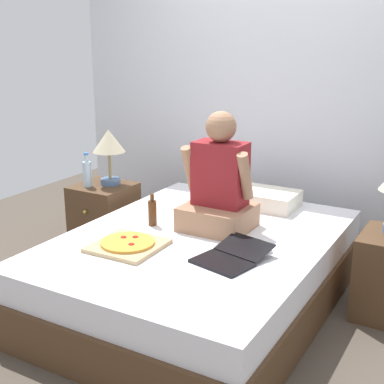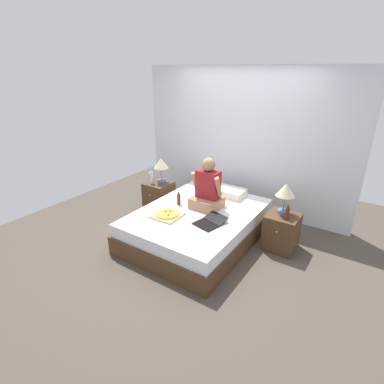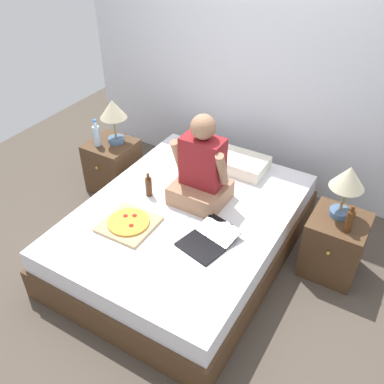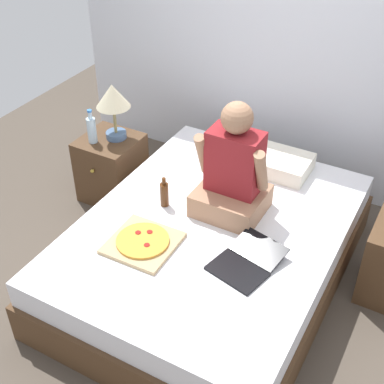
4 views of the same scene
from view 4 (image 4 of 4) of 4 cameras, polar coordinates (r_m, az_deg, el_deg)
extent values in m
plane|color=#4C4238|center=(3.77, 2.01, -8.88)|extent=(5.93, 5.93, 0.00)
cube|color=silver|center=(4.23, 11.68, 15.98)|extent=(3.93, 0.12, 2.50)
cube|color=#4C331E|center=(3.67, 2.06, -7.34)|extent=(1.62, 2.13, 0.28)
cube|color=white|center=(3.51, 2.14, -4.59)|extent=(1.57, 2.07, 0.19)
cube|color=#4C331E|center=(4.38, -8.56, 2.57)|extent=(0.44, 0.44, 0.54)
sphere|color=gold|center=(4.17, -10.58, 2.21)|extent=(0.03, 0.03, 0.03)
cylinder|color=#4C6B93|center=(4.24, -8.08, 6.06)|extent=(0.16, 0.16, 0.05)
cylinder|color=olive|center=(4.17, -8.24, 7.66)|extent=(0.02, 0.02, 0.22)
cone|color=beige|center=(4.08, -8.48, 10.12)|extent=(0.26, 0.26, 0.18)
cylinder|color=silver|center=(4.17, -10.64, 6.48)|extent=(0.07, 0.07, 0.20)
cylinder|color=silver|center=(4.11, -10.84, 8.04)|extent=(0.03, 0.03, 0.06)
cylinder|color=blue|center=(4.09, -10.90, 8.49)|extent=(0.04, 0.04, 0.02)
cube|color=silver|center=(3.97, 8.79, 3.19)|extent=(0.52, 0.34, 0.12)
cube|color=#A37556|center=(3.52, 4.14, -0.91)|extent=(0.44, 0.40, 0.16)
cube|color=maroon|center=(3.38, 4.57, 3.27)|extent=(0.34, 0.20, 0.42)
sphere|color=#A37556|center=(3.22, 4.83, 7.89)|extent=(0.20, 0.20, 0.20)
cylinder|color=#A37556|center=(3.40, 1.17, 4.07)|extent=(0.07, 0.18, 0.32)
cylinder|color=#A37556|center=(3.27, 7.38, 2.21)|extent=(0.07, 0.18, 0.32)
cube|color=black|center=(3.13, 4.81, -8.42)|extent=(0.36, 0.29, 0.02)
cube|color=black|center=(3.23, 7.14, -6.04)|extent=(0.35, 0.26, 0.06)
cube|color=tan|center=(3.31, -5.26, -5.45)|extent=(0.41, 0.41, 0.03)
cylinder|color=gold|center=(3.29, -5.28, -5.18)|extent=(0.33, 0.33, 0.02)
cylinder|color=maroon|center=(3.34, -5.78, -4.32)|extent=(0.04, 0.04, 0.00)
cylinder|color=maroon|center=(3.25, -4.84, -5.65)|extent=(0.04, 0.04, 0.00)
cylinder|color=maroon|center=(3.34, -4.54, -4.26)|extent=(0.04, 0.04, 0.00)
cylinder|color=#4C2811|center=(3.56, -2.96, -0.29)|extent=(0.06, 0.06, 0.17)
cylinder|color=#4C2811|center=(3.49, -3.02, 1.16)|extent=(0.03, 0.03, 0.05)
camera|label=1|loc=(1.12, 47.62, -80.76)|focal=50.00mm
camera|label=2|loc=(1.44, 158.27, -43.54)|focal=28.00mm
camera|label=3|loc=(0.28, 102.28, -6.46)|focal=40.00mm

